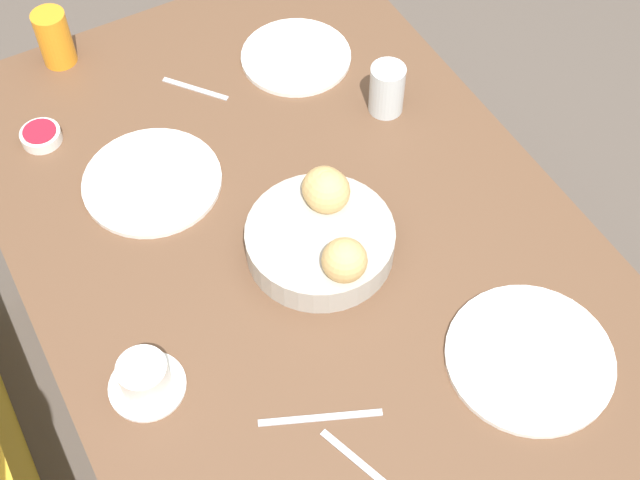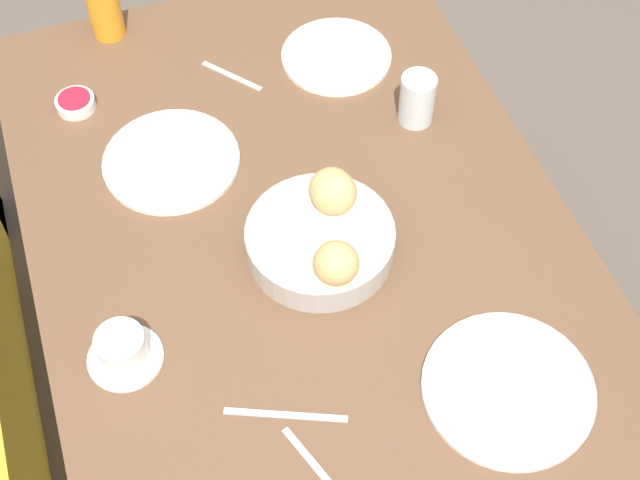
% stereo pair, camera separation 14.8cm
% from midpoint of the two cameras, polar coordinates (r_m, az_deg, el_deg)
% --- Properties ---
extents(ground_plane, '(10.00, 10.00, 0.00)m').
position_cam_midpoint_polar(ground_plane, '(2.16, -3.06, -11.05)').
color(ground_plane, '#564C44').
extents(dining_table, '(1.33, 0.92, 0.72)m').
position_cam_midpoint_polar(dining_table, '(1.61, -4.03, -1.65)').
color(dining_table, brown).
rests_on(dining_table, ground_plane).
extents(bread_basket, '(0.25, 0.25, 0.12)m').
position_cam_midpoint_polar(bread_basket, '(1.48, -2.68, 0.29)').
color(bread_basket, '#B2ADA3').
rests_on(bread_basket, dining_table).
extents(plate_near_left, '(0.27, 0.27, 0.01)m').
position_cam_midpoint_polar(plate_near_left, '(1.42, 10.38, -7.66)').
color(plate_near_left, white).
rests_on(plate_near_left, dining_table).
extents(plate_near_right, '(0.22, 0.22, 0.01)m').
position_cam_midpoint_polar(plate_near_right, '(1.82, -3.93, 11.49)').
color(plate_near_right, white).
rests_on(plate_near_right, dining_table).
extents(plate_far_center, '(0.25, 0.25, 0.01)m').
position_cam_midpoint_polar(plate_far_center, '(1.64, -13.27, 3.51)').
color(plate_far_center, white).
rests_on(plate_far_center, dining_table).
extents(juice_glass, '(0.07, 0.07, 0.12)m').
position_cam_midpoint_polar(juice_glass, '(1.87, -18.89, 12.01)').
color(juice_glass, orange).
rests_on(juice_glass, dining_table).
extents(water_tumbler, '(0.07, 0.07, 0.10)m').
position_cam_midpoint_polar(water_tumbler, '(1.68, 1.77, 9.48)').
color(water_tumbler, silver).
rests_on(water_tumbler, dining_table).
extents(coffee_cup, '(0.12, 0.12, 0.06)m').
position_cam_midpoint_polar(coffee_cup, '(1.39, -14.21, -8.81)').
color(coffee_cup, white).
rests_on(coffee_cup, dining_table).
extents(jam_bowl_berry, '(0.07, 0.07, 0.03)m').
position_cam_midpoint_polar(jam_bowl_berry, '(1.76, -19.78, 6.15)').
color(jam_bowl_berry, white).
rests_on(jam_bowl_berry, dining_table).
extents(fork_silver, '(0.18, 0.07, 0.00)m').
position_cam_midpoint_polar(fork_silver, '(1.32, -0.03, -14.89)').
color(fork_silver, '#B7B7BC').
rests_on(fork_silver, dining_table).
extents(knife_silver, '(0.08, 0.18, 0.00)m').
position_cam_midpoint_polar(knife_silver, '(1.36, -3.16, -11.53)').
color(knife_silver, '#B7B7BC').
rests_on(knife_silver, dining_table).
extents(spoon_coffee, '(0.12, 0.10, 0.00)m').
position_cam_midpoint_polar(spoon_coffee, '(1.78, -10.39, 9.35)').
color(spoon_coffee, '#B7B7BC').
rests_on(spoon_coffee, dining_table).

